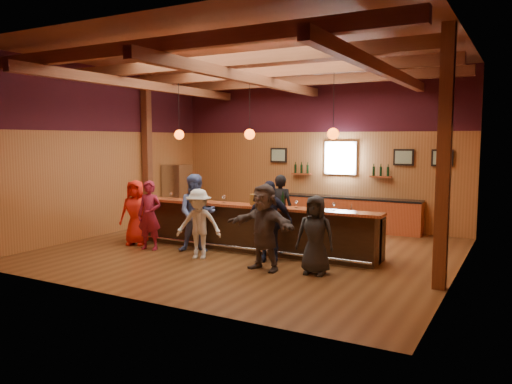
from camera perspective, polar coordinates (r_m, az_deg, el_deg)
room at (r=11.49m, az=-0.59°, el=9.17°), size 9.04×9.00×4.52m
bar_counter at (r=11.72m, az=-0.28°, el=-4.10°), size 6.30×1.07×1.11m
back_bar_cabinet at (r=14.51m, az=10.73°, el=-2.43°), size 4.00×0.52×0.95m
window at (r=14.71m, az=9.64°, el=3.86°), size 0.95×0.09×0.95m
framed_pictures at (r=14.44m, az=12.88°, el=3.95°), size 5.35×0.05×0.45m
wine_shelves at (r=14.67m, az=9.52°, el=2.18°), size 3.00×0.18×0.30m
pendant_lights at (r=11.42m, az=-0.73°, el=6.65°), size 4.24×0.24×1.37m
stainless_fridge at (r=15.95m, az=-8.97°, el=-0.11°), size 0.70×0.70×1.80m
customer_orange at (r=12.60m, az=-13.58°, el=-2.30°), size 0.90×0.73×1.59m
customer_redvest at (r=11.96m, az=-12.07°, el=-2.62°), size 0.66×0.50×1.63m
customer_denim at (r=11.55m, az=-6.79°, el=-2.41°), size 1.09×1.02×1.79m
customer_white at (r=10.88m, az=-6.55°, el=-3.66°), size 1.12×0.87×1.52m
customer_navy at (r=10.58m, az=1.48°, el=-3.33°), size 1.08×0.66×1.72m
customer_brown at (r=9.86m, az=0.92°, el=-4.01°), size 1.66×0.76×1.73m
customer_dark at (r=9.65m, az=6.79°, el=-4.90°), size 0.80×0.57×1.52m
bartender at (r=12.41m, az=2.80°, el=-1.95°), size 0.69×0.51×1.72m
ice_bucket at (r=11.25m, az=-0.17°, el=-0.87°), size 0.22×0.22×0.24m
bottle_a at (r=11.28m, az=1.09°, el=-0.75°), size 0.08×0.08×0.37m
bottle_b at (r=10.99m, az=3.08°, el=-0.99°), size 0.07×0.07×0.34m
glass_a at (r=12.91m, az=-12.03°, el=-0.15°), size 0.07×0.07×0.16m
glass_b at (r=12.57m, az=-9.68°, el=-0.26°), size 0.07×0.07×0.16m
glass_c at (r=12.26m, az=-7.60°, el=-0.39°), size 0.07×0.07×0.16m
glass_d at (r=11.86m, az=-5.91°, el=-0.52°), size 0.08×0.08×0.18m
glass_e at (r=11.67m, az=-3.66°, el=-0.59°), size 0.08×0.08×0.18m
glass_f at (r=10.95m, az=2.20°, el=-0.95°), size 0.09×0.09×0.20m
glass_g at (r=10.85m, az=4.63°, el=-1.18°), size 0.07×0.07×0.16m
glass_h at (r=10.49m, az=8.89°, el=-1.42°), size 0.08×0.08×0.18m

